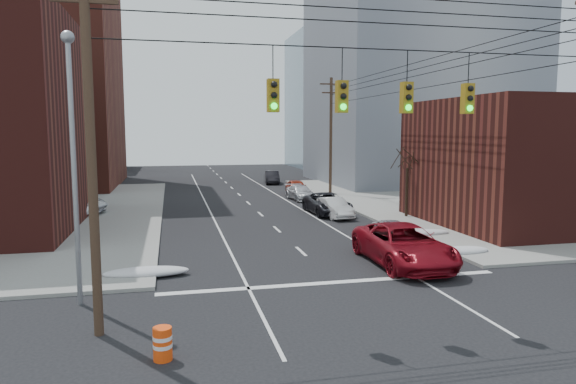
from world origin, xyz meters
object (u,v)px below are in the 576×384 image
parked_car_d (301,193)px  parked_car_f (272,177)px  parked_car_c (327,204)px  lot_car_a (64,207)px  parked_car_a (393,235)px  parked_car_e (297,187)px  lot_car_b (69,203)px  construction_barrel (163,343)px  parked_car_b (334,208)px  red_pickup (404,245)px  lot_car_c (4,211)px

parked_car_d → parked_car_f: bearing=83.7°
parked_car_c → lot_car_a: parked_car_c is taller
parked_car_a → parked_car_e: bearing=96.3°
parked_car_d → lot_car_b: lot_car_b is taller
parked_car_c → construction_barrel: parked_car_c is taller
parked_car_b → construction_barrel: size_ratio=4.65×
red_pickup → construction_barrel: red_pickup is taller
lot_car_b → parked_car_b: bearing=-88.2°
parked_car_d → construction_barrel: parked_car_d is taller
parked_car_f → lot_car_b: lot_car_b is taller
parked_car_e → lot_car_b: 20.47m
parked_car_d → parked_car_f: parked_car_f is taller
parked_car_a → parked_car_d: parked_car_a is taller
parked_car_b → parked_car_a: bearing=-95.6°
parked_car_b → parked_car_c: parked_car_c is taller
parked_car_d → parked_car_b: bearing=-95.2°
parked_car_a → red_pickup: bearing=-98.7°
parked_car_f → construction_barrel: size_ratio=4.97×
parked_car_e → parked_car_d: bearing=-95.5°
parked_car_d → lot_car_b: 18.81m
parked_car_b → parked_car_e: 13.15m
parked_car_d → lot_car_c: 22.90m
parked_car_b → construction_barrel: 23.60m
construction_barrel → parked_car_e: bearing=70.5°
parked_car_c → parked_car_a: bearing=-91.1°
parked_car_a → lot_car_b: bearing=148.2°
parked_car_c → lot_car_b: size_ratio=1.03×
parked_car_e → parked_car_f: bearing=94.0°
parked_car_c → parked_car_f: (0.28, 22.54, -0.03)m
parked_car_b → parked_car_f: 24.06m
parked_car_d → construction_barrel: 32.23m
parked_car_b → parked_car_e: parked_car_e is taller
parked_car_b → red_pickup: bearing=-99.6°
parked_car_b → parked_car_c: bearing=84.4°
lot_car_b → construction_barrel: 26.62m
parked_car_c → parked_car_d: (0.00, 7.96, -0.12)m
lot_car_a → construction_barrel: lot_car_a is taller
lot_car_c → construction_barrel: size_ratio=4.70×
lot_car_b → lot_car_c: (-3.66, -2.16, -0.13)m
parked_car_b → parked_car_d: bearing=84.4°
parked_car_d → lot_car_c: (-21.94, -6.58, 0.12)m
parked_car_b → parked_car_d: size_ratio=0.94×
red_pickup → parked_car_a: red_pickup is taller
lot_car_a → lot_car_b: bearing=10.9°
red_pickup → parked_car_b: bearing=86.7°
lot_car_a → parked_car_a: bearing=-108.5°
parked_car_d → lot_car_b: (-18.28, -4.42, 0.25)m
parked_car_a → parked_car_b: size_ratio=1.04×
parked_car_b → lot_car_c: (-21.94, 2.90, 0.08)m
parked_car_b → lot_car_c: bearing=166.8°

